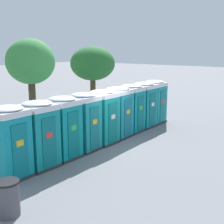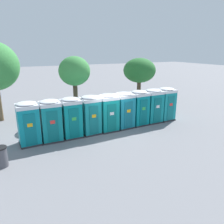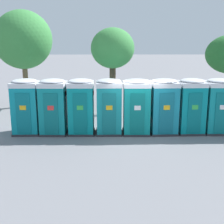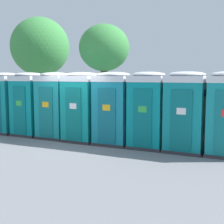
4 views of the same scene
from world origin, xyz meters
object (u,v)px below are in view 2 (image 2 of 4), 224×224
at_px(portapotty_6, 139,108).
at_px(portapotty_5, 124,110).
at_px(portapotty_3, 90,115).
at_px(portapotty_4, 108,112).
at_px(portapotty_7, 153,106).
at_px(trash_can, 1,157).
at_px(portapotty_8, 166,104).
at_px(portapotty_1, 51,120).
at_px(street_tree_1, 139,71).
at_px(portapotty_0, 28,123).
at_px(portapotty_2, 71,117).
at_px(street_tree_0, 74,72).

bearing_deg(portapotty_6, portapotty_5, -177.70).
distance_m(portapotty_3, portapotty_4, 1.26).
xyz_separation_m(portapotty_4, portapotty_7, (3.79, 0.10, -0.00)).
xyz_separation_m(portapotty_6, trash_can, (-9.14, -2.14, -0.78)).
relative_size(portapotty_7, portapotty_8, 1.00).
height_order(portapotty_1, portapotty_6, same).
height_order(portapotty_7, trash_can, portapotty_7).
height_order(portapotty_5, portapotty_8, same).
relative_size(portapotty_1, street_tree_1, 0.56).
height_order(portapotty_0, portapotty_1, same).
xyz_separation_m(portapotty_4, portapotty_8, (5.05, 0.15, 0.00)).
bearing_deg(trash_can, portapotty_3, 21.18).
bearing_deg(portapotty_6, portapotty_4, -177.71).
relative_size(portapotty_1, portapotty_4, 1.00).
bearing_deg(portapotty_8, portapotty_5, -178.54).
bearing_deg(portapotty_5, portapotty_7, 1.19).
relative_size(portapotty_8, street_tree_1, 0.56).
bearing_deg(portapotty_3, portapotty_4, -1.68).
bearing_deg(street_tree_1, portapotty_3, -141.67).
relative_size(portapotty_1, portapotty_8, 1.00).
height_order(portapotty_0, portapotty_6, same).
height_order(portapotty_0, street_tree_1, street_tree_1).
bearing_deg(portapotty_3, portapotty_1, -179.41).
relative_size(portapotty_0, portapotty_8, 1.00).
distance_m(portapotty_3, street_tree_1, 10.13).
distance_m(portapotty_2, portapotty_7, 6.32).
bearing_deg(street_tree_1, portapotty_5, -130.58).
xyz_separation_m(portapotty_7, trash_can, (-10.40, -2.14, -0.78)).
xyz_separation_m(portapotty_1, portapotty_4, (3.79, -0.01, -0.00)).
xyz_separation_m(portapotty_4, street_tree_0, (-1.06, 3.73, 2.40)).
relative_size(portapotty_6, trash_can, 2.57).
xyz_separation_m(portapotty_5, street_tree_1, (5.27, 6.15, 1.95)).
height_order(portapotty_1, portapotty_3, same).
distance_m(portapotty_3, portapotty_7, 5.05).
height_order(portapotty_3, portapotty_8, same).
bearing_deg(trash_can, portapotty_8, 10.60).
relative_size(portapotty_7, street_tree_0, 0.52).
height_order(portapotty_1, portapotty_5, same).
bearing_deg(portapotty_0, portapotty_6, 0.34).
bearing_deg(portapotty_8, portapotty_0, -179.48).
height_order(portapotty_2, portapotty_8, same).
bearing_deg(portapotty_2, street_tree_1, 34.22).
bearing_deg(portapotty_0, portapotty_3, -0.28).
bearing_deg(portapotty_1, trash_can, -144.02).
bearing_deg(portapotty_1, street_tree_1, 30.95).
relative_size(portapotty_5, portapotty_6, 1.00).
height_order(portapotty_4, street_tree_0, street_tree_0).
distance_m(portapotty_4, street_tree_1, 9.22).
relative_size(portapotty_3, portapotty_7, 1.00).
bearing_deg(portapotty_4, portapotty_8, 1.67).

